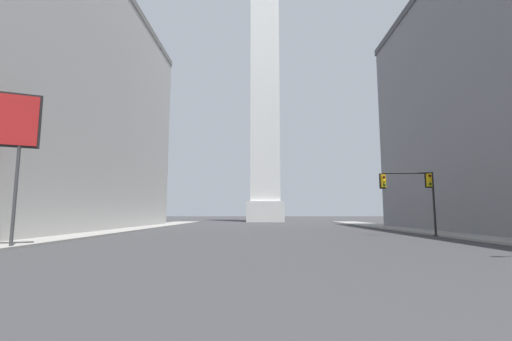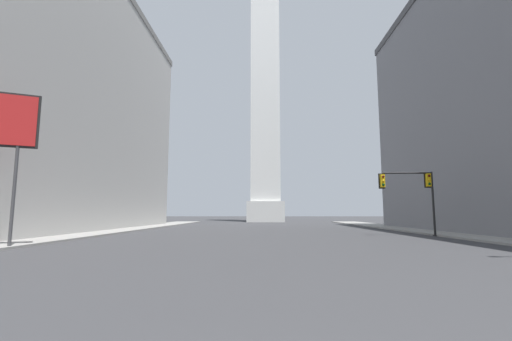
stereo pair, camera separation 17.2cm
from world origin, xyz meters
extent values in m
cube|color=gray|center=(-16.41, 26.86, 0.07)|extent=(5.00, 89.52, 0.15)
cube|color=gray|center=(16.41, 26.86, 0.07)|extent=(5.00, 89.52, 0.15)
cube|color=silver|center=(0.00, 74.60, 2.21)|extent=(8.07, 8.07, 4.42)
cube|color=white|center=(0.00, 74.60, 35.83)|extent=(6.46, 6.46, 62.82)
cylinder|color=black|center=(13.86, 27.71, 2.71)|extent=(0.18, 0.18, 5.42)
cylinder|color=#262626|center=(13.86, 27.71, 0.05)|extent=(0.40, 0.40, 0.10)
cube|color=#E5B20F|center=(13.57, 27.71, 4.72)|extent=(0.35, 0.35, 1.10)
cube|color=black|center=(13.58, 27.89, 4.72)|extent=(0.58, 0.04, 1.32)
sphere|color=#410907|center=(13.57, 27.52, 5.06)|extent=(0.22, 0.22, 0.22)
sphere|color=yellow|center=(13.57, 27.52, 4.72)|extent=(0.22, 0.22, 0.22)
sphere|color=#073410|center=(13.57, 27.52, 4.38)|extent=(0.22, 0.22, 0.22)
cylinder|color=black|center=(11.77, 27.71, 5.32)|extent=(4.18, 0.14, 0.14)
sphere|color=black|center=(13.86, 27.71, 5.32)|extent=(0.18, 0.18, 0.18)
cube|color=#E5B20F|center=(9.68, 27.71, 4.65)|extent=(0.35, 0.35, 1.10)
cube|color=black|center=(9.69, 27.89, 4.65)|extent=(0.58, 0.04, 1.32)
sphere|color=#410907|center=(9.68, 27.52, 4.99)|extent=(0.22, 0.22, 0.22)
sphere|color=yellow|center=(9.68, 27.52, 4.65)|extent=(0.22, 0.22, 0.22)
sphere|color=#073410|center=(9.68, 27.52, 4.31)|extent=(0.22, 0.22, 0.22)
cylinder|color=#3F3F42|center=(-14.32, 16.98, 2.84)|extent=(0.18, 0.18, 5.68)
camera|label=1|loc=(-0.72, -1.62, 1.92)|focal=24.00mm
camera|label=2|loc=(-0.55, -1.62, 1.92)|focal=24.00mm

